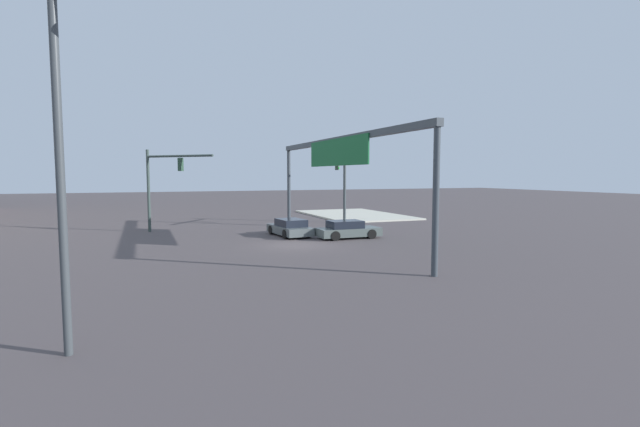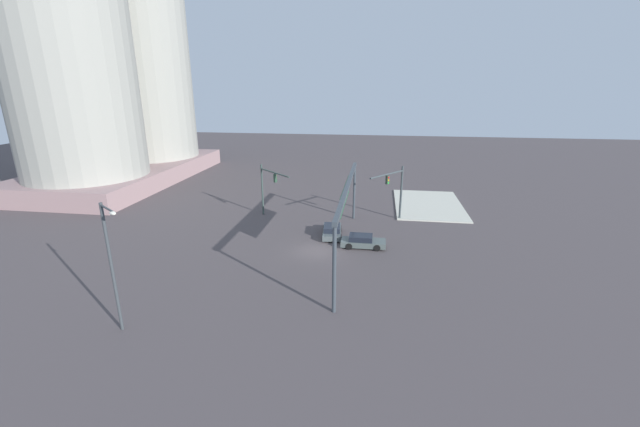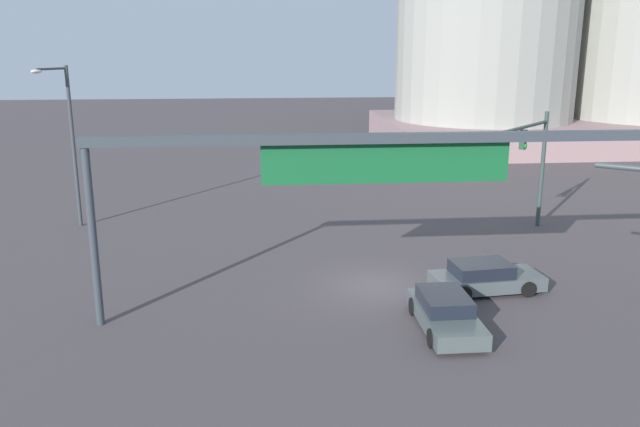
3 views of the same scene
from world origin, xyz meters
The scene contains 8 objects.
ground_plane centered at (0.00, 0.00, 0.00)m, with size 187.97×187.97×0.00m, color #484143.
sidewalk_corner centered at (17.26, -12.17, 0.07)m, with size 13.84×8.54×0.15m, color beige.
traffic_signal_near_corner centered at (9.94, -7.46, 4.18)m, with size 4.79×3.71×6.29m.
traffic_signal_opposite_side centered at (9.39, 7.19, 4.14)m, with size 4.19×4.38×6.15m.
streetlamp_curved_arm centered at (-14.49, 10.23, 4.87)m, with size 1.41×1.87×8.50m.
overhead_sign_gantry centered at (-0.05, -2.78, 5.57)m, with size 21.02×0.43×6.63m.
sedan_car_approaching centered at (1.68, -4.27, 0.57)m, with size 1.88×4.29×1.21m.
sedan_car_waiting_far centered at (4.21, -0.99, 0.57)m, with size 4.46×2.26×1.21m.
Camera 2 is at (-34.40, -5.42, 14.96)m, focal length 22.37 mm.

